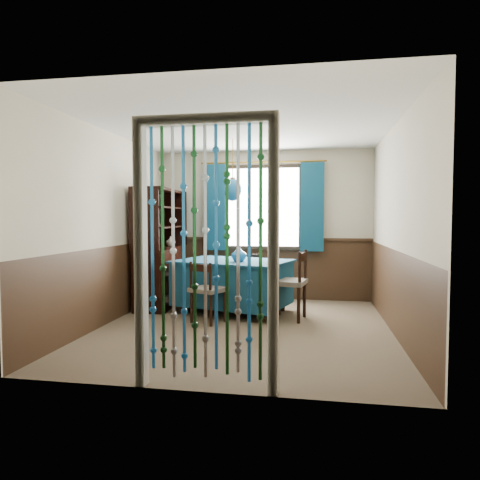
% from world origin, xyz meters
% --- Properties ---
extents(floor, '(4.00, 4.00, 0.00)m').
position_xyz_m(floor, '(0.00, 0.00, 0.00)').
color(floor, brown).
rests_on(floor, ground).
extents(ceiling, '(4.00, 4.00, 0.00)m').
position_xyz_m(ceiling, '(0.00, 0.00, 2.50)').
color(ceiling, silver).
rests_on(ceiling, ground).
extents(wall_back, '(3.60, 0.00, 3.60)m').
position_xyz_m(wall_back, '(0.00, 2.00, 1.25)').
color(wall_back, '#BDB39A').
rests_on(wall_back, ground).
extents(wall_front, '(3.60, 0.00, 3.60)m').
position_xyz_m(wall_front, '(0.00, -2.00, 1.25)').
color(wall_front, '#BDB39A').
rests_on(wall_front, ground).
extents(wall_left, '(0.00, 4.00, 4.00)m').
position_xyz_m(wall_left, '(-1.80, 0.00, 1.25)').
color(wall_left, '#BDB39A').
rests_on(wall_left, ground).
extents(wall_right, '(0.00, 4.00, 4.00)m').
position_xyz_m(wall_right, '(1.80, 0.00, 1.25)').
color(wall_right, '#BDB39A').
rests_on(wall_right, ground).
extents(wainscot_back, '(3.60, 0.00, 3.60)m').
position_xyz_m(wainscot_back, '(0.00, 1.99, 0.50)').
color(wainscot_back, '#332113').
rests_on(wainscot_back, ground).
extents(wainscot_front, '(3.60, 0.00, 3.60)m').
position_xyz_m(wainscot_front, '(0.00, -1.99, 0.50)').
color(wainscot_front, '#332113').
rests_on(wainscot_front, ground).
extents(wainscot_left, '(0.00, 4.00, 4.00)m').
position_xyz_m(wainscot_left, '(-1.79, 0.00, 0.50)').
color(wainscot_left, '#332113').
rests_on(wainscot_left, ground).
extents(wainscot_right, '(0.00, 4.00, 4.00)m').
position_xyz_m(wainscot_right, '(1.79, 0.00, 0.50)').
color(wainscot_right, '#332113').
rests_on(wainscot_right, ground).
extents(window, '(1.32, 0.12, 1.42)m').
position_xyz_m(window, '(0.00, 1.95, 1.55)').
color(window, black).
rests_on(window, wall_back).
extents(doorway, '(1.16, 0.12, 2.18)m').
position_xyz_m(doorway, '(0.00, -1.94, 1.05)').
color(doorway, silver).
rests_on(doorway, ground).
extents(dining_table, '(1.82, 1.48, 0.76)m').
position_xyz_m(dining_table, '(-0.31, 0.85, 0.44)').
color(dining_table, '#0F374F').
rests_on(dining_table, floor).
extents(chair_near, '(0.52, 0.51, 0.81)m').
position_xyz_m(chair_near, '(-0.52, 0.17, 0.43)').
color(chair_near, black).
rests_on(chair_near, floor).
extents(chair_far, '(0.41, 0.39, 0.82)m').
position_xyz_m(chair_far, '(-0.14, 1.48, 0.44)').
color(chair_far, black).
rests_on(chair_far, floor).
extents(chair_left, '(0.42, 0.44, 0.87)m').
position_xyz_m(chair_left, '(-1.23, 1.12, 0.46)').
color(chair_left, black).
rests_on(chair_left, floor).
extents(chair_right, '(0.52, 0.53, 0.94)m').
position_xyz_m(chair_right, '(0.55, 0.56, 0.50)').
color(chair_right, black).
rests_on(chair_right, floor).
extents(sideboard, '(0.59, 1.43, 1.82)m').
position_xyz_m(sideboard, '(-1.54, 1.20, 0.63)').
color(sideboard, black).
rests_on(sideboard, floor).
extents(pendant_lamp, '(0.26, 0.26, 0.88)m').
position_xyz_m(pendant_lamp, '(-0.31, 0.85, 1.78)').
color(pendant_lamp, olive).
rests_on(pendant_lamp, ceiling).
extents(vase_table, '(0.22, 0.22, 0.20)m').
position_xyz_m(vase_table, '(-0.19, 0.72, 0.86)').
color(vase_table, '#165C98').
rests_on(vase_table, dining_table).
extents(bowl_shelf, '(0.21, 0.21, 0.05)m').
position_xyz_m(bowl_shelf, '(-1.48, 0.95, 1.27)').
color(bowl_shelf, beige).
rests_on(bowl_shelf, sideboard).
extents(vase_sideboard, '(0.17, 0.17, 0.17)m').
position_xyz_m(vase_sideboard, '(-1.48, 1.53, 1.00)').
color(vase_sideboard, beige).
rests_on(vase_sideboard, sideboard).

